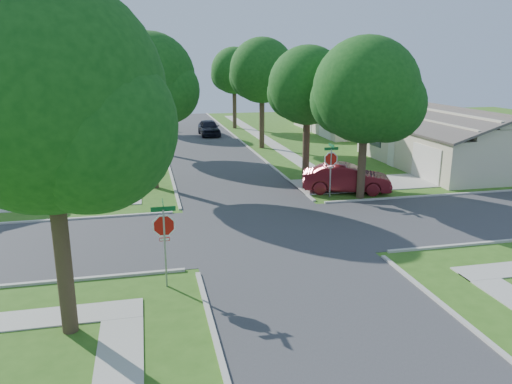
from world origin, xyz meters
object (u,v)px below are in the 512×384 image
Objects in this scene: tree_e_near at (308,89)px; house_nw_far at (30,122)px; stop_sign_sw at (164,229)px; stop_sign_ne at (331,161)px; house_ne_far at (348,117)px; tree_w_far at (146,78)px; tree_ne_corner at (367,95)px; car_driveway at (346,178)px; tree_sw_corner at (50,107)px; house_ne_near at (448,144)px; tree_w_mid at (147,71)px; tree_w_near at (151,83)px; tree_e_far at (235,73)px; car_curb_west at (162,123)px; tree_e_mid at (263,74)px; car_curb_east at (209,128)px.

tree_e_near is 0.61× the size of house_nw_far.
stop_sign_sw and stop_sign_ne have the same top height.
stop_sign_ne is at bearing -114.93° from house_ne_far.
tree_ne_corner is (11.01, -29.80, 0.09)m from tree_w_far.
tree_sw_corner is at bearing 151.85° from car_driveway.
stop_sign_ne is 12.94m from house_ne_near.
house_ne_near is 1.00× the size of house_ne_far.
stop_sign_ne is 5.62m from tree_e_near.
house_ne_far is (20.63, 7.99, -4.97)m from tree_w_mid.
tree_w_near is 1.12× the size of tree_w_far.
house_ne_near is (11.24, -23.01, -4.46)m from tree_e_far.
tree_w_mid is 16.56m from house_nw_far.
tree_ne_corner is (11.00, -16.80, -0.90)m from tree_w_mid.
car_curb_west is (-9.56, 30.97, -4.99)m from tree_ne_corner.
tree_w_near is at bearing 155.26° from stop_sign_ne.
tree_w_near is 16.24m from tree_sw_corner.
tree_w_near reaches higher than car_curb_west.
car_curb_west is at bearing 104.53° from stop_sign_ne.
tree_w_near is 12.01m from tree_w_mid.
tree_sw_corner reaches higher than tree_e_far.
house_ne_far is 25.54m from car_driveway.
car_curb_west is at bearing 119.32° from tree_e_mid.
tree_w_far is 41.10m from tree_sw_corner.
tree_e_near is (0.05, 4.31, 3.61)m from stop_sign_ne.
car_driveway is at bearing 42.92° from tree_sw_corner.
tree_sw_corner is at bearing -106.56° from tree_e_far.
tree_w_far is (-9.35, 29.31, 3.48)m from stop_sign_ne.
house_ne_near is at bearing 29.14° from stop_sign_ne.
stop_sign_sw reaches higher than car_curb_west.
tree_e_far is 1.01× the size of tree_ne_corner.
car_driveway reaches higher than car_curb_west.
house_nw_far is (-31.98, 3.00, 0.00)m from house_ne_far.
tree_e_near is 0.61× the size of house_ne_far.
stop_sign_sw is 0.31× the size of tree_w_mid.
tree_e_far is (-0.00, 13.00, -0.27)m from tree_e_mid.
tree_e_far is at bearing 90.02° from tree_e_mid.
tree_e_near is 20.12m from tree_sw_corner.
tree_sw_corner is at bearing -95.70° from tree_w_mid.
house_ne_near is 2.74× the size of car_driveway.
tree_w_mid is 28.14m from tree_sw_corner.
car_curb_west is (-19.19, 24.18, -0.92)m from house_ne_near.
car_driveway is at bearing -69.51° from tree_w_far.
house_ne_far and house_nw_far have the same top height.
house_nw_far is at bearing 116.27° from tree_w_near.
house_nw_far is 34.44m from car_driveway.
tree_sw_corner reaches higher than house_ne_near.
tree_e_mid is at bearing 95.45° from tree_ne_corner.
tree_w_mid is 0.70× the size of house_ne_far.
stop_sign_sw reaches higher than car_curb_east.
tree_e_near reaches higher than car_driveway.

